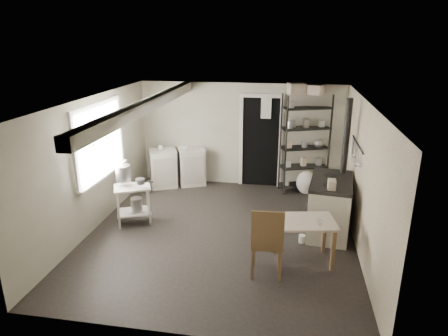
% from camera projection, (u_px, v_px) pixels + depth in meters
% --- Properties ---
extents(floor, '(5.00, 5.00, 0.00)m').
position_uv_depth(floor, '(221.00, 233.00, 6.93)').
color(floor, black).
rests_on(floor, ground).
extents(ceiling, '(5.00, 5.00, 0.00)m').
position_uv_depth(ceiling, '(221.00, 101.00, 6.20)').
color(ceiling, white).
rests_on(ceiling, wall_back).
extents(wall_back, '(4.50, 0.02, 2.30)m').
position_uv_depth(wall_back, '(241.00, 135.00, 8.90)').
color(wall_back, '#B2AD97').
rests_on(wall_back, ground).
extents(wall_front, '(4.50, 0.02, 2.30)m').
position_uv_depth(wall_front, '(179.00, 246.00, 4.23)').
color(wall_front, '#B2AD97').
rests_on(wall_front, ground).
extents(wall_left, '(0.02, 5.00, 2.30)m').
position_uv_depth(wall_left, '(94.00, 164.00, 6.93)').
color(wall_left, '#B2AD97').
rests_on(wall_left, ground).
extents(wall_right, '(0.02, 5.00, 2.30)m').
position_uv_depth(wall_right, '(363.00, 179.00, 6.20)').
color(wall_right, '#B2AD97').
rests_on(wall_right, ground).
extents(window, '(0.12, 1.76, 1.28)m').
position_uv_depth(window, '(98.00, 141.00, 7.00)').
color(window, silver).
rests_on(window, wall_left).
extents(doorway, '(0.96, 0.10, 2.08)m').
position_uv_depth(doorway, '(261.00, 143.00, 8.85)').
color(doorway, silver).
rests_on(doorway, ground).
extents(ceiling_beam, '(0.18, 5.00, 0.18)m').
position_uv_depth(ceiling_beam, '(148.00, 105.00, 6.42)').
color(ceiling_beam, silver).
rests_on(ceiling_beam, ceiling).
extents(wallpaper_panel, '(0.01, 5.00, 2.30)m').
position_uv_depth(wallpaper_panel, '(362.00, 179.00, 6.20)').
color(wallpaper_panel, beige).
rests_on(wallpaper_panel, wall_right).
extents(utensil_rail, '(0.06, 1.20, 0.44)m').
position_uv_depth(utensil_rail, '(356.00, 144.00, 6.65)').
color(utensil_rail, silver).
rests_on(utensil_rail, wall_right).
extents(prep_table, '(0.75, 0.67, 0.71)m').
position_uv_depth(prep_table, '(133.00, 203.00, 7.19)').
color(prep_table, silver).
rests_on(prep_table, ground).
extents(stockpot, '(0.30, 0.30, 0.29)m').
position_uv_depth(stockpot, '(123.00, 173.00, 7.08)').
color(stockpot, silver).
rests_on(stockpot, prep_table).
extents(saucepan, '(0.17, 0.17, 0.09)m').
position_uv_depth(saucepan, '(140.00, 181.00, 6.96)').
color(saucepan, silver).
rests_on(saucepan, prep_table).
extents(bucket, '(0.24, 0.24, 0.22)m').
position_uv_depth(bucket, '(137.00, 204.00, 7.18)').
color(bucket, silver).
rests_on(bucket, prep_table).
extents(base_cabinets, '(1.40, 1.01, 0.85)m').
position_uv_depth(base_cabinets, '(178.00, 166.00, 9.04)').
color(base_cabinets, beige).
rests_on(base_cabinets, ground).
extents(mixing_bowl, '(0.31, 0.31, 0.07)m').
position_uv_depth(mixing_bowl, '(183.00, 145.00, 8.84)').
color(mixing_bowl, white).
rests_on(mixing_bowl, base_cabinets).
extents(counter_cup, '(0.15, 0.15, 0.10)m').
position_uv_depth(counter_cup, '(160.00, 144.00, 8.83)').
color(counter_cup, white).
rests_on(counter_cup, base_cabinets).
extents(shelf_rack, '(1.08, 0.72, 2.12)m').
position_uv_depth(shelf_rack, '(304.00, 149.00, 8.56)').
color(shelf_rack, black).
rests_on(shelf_rack, ground).
extents(shelf_jar, '(0.09, 0.09, 0.18)m').
position_uv_depth(shelf_jar, '(293.00, 130.00, 8.47)').
color(shelf_jar, white).
rests_on(shelf_jar, shelf_rack).
extents(storage_box_a, '(0.40, 0.37, 0.22)m').
position_uv_depth(storage_box_a, '(296.00, 99.00, 8.22)').
color(storage_box_a, beige).
rests_on(storage_box_a, shelf_rack).
extents(storage_box_b, '(0.39, 0.37, 0.19)m').
position_uv_depth(storage_box_b, '(315.00, 101.00, 8.18)').
color(storage_box_b, beige).
rests_on(storage_box_b, shelf_rack).
extents(stove, '(0.82, 1.29, 0.95)m').
position_uv_depth(stove, '(329.00, 208.00, 6.87)').
color(stove, beige).
rests_on(stove, ground).
extents(stovepipe, '(0.12, 0.12, 1.30)m').
position_uv_depth(stovepipe, '(346.00, 138.00, 6.87)').
color(stovepipe, black).
rests_on(stovepipe, stove).
extents(side_ledge, '(0.57, 0.38, 0.80)m').
position_uv_depth(side_ledge, '(332.00, 219.00, 6.50)').
color(side_ledge, silver).
rests_on(side_ledge, ground).
extents(oats_box, '(0.12, 0.20, 0.30)m').
position_uv_depth(oats_box, '(332.00, 186.00, 6.30)').
color(oats_box, beige).
rests_on(oats_box, side_ledge).
extents(work_table, '(1.00, 0.78, 0.68)m').
position_uv_depth(work_table, '(303.00, 239.00, 5.96)').
color(work_table, beige).
rests_on(work_table, ground).
extents(table_cup, '(0.10, 0.10, 0.08)m').
position_uv_depth(table_cup, '(320.00, 218.00, 5.69)').
color(table_cup, white).
rests_on(table_cup, work_table).
extents(chair, '(0.47, 0.49, 1.07)m').
position_uv_depth(chair, '(267.00, 243.00, 5.63)').
color(chair, brown).
rests_on(chair, ground).
extents(flour_sack, '(0.49, 0.44, 0.52)m').
position_uv_depth(flour_sack, '(306.00, 183.00, 8.58)').
color(flour_sack, silver).
rests_on(flour_sack, ground).
extents(floor_crock, '(0.13, 0.13, 0.13)m').
position_uv_depth(floor_crock, '(302.00, 238.00, 6.60)').
color(floor_crock, white).
rests_on(floor_crock, ground).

